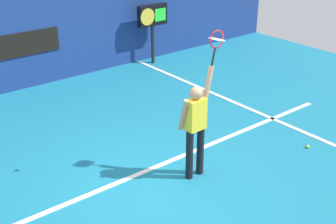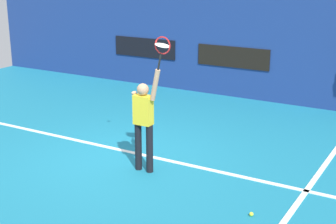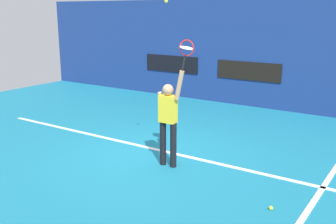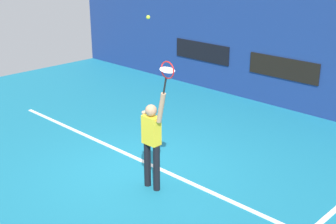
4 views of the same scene
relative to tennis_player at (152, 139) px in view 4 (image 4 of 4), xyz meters
The scene contains 8 objects.
ground_plane 1.27m from the tennis_player, 159.93° to the left, with size 18.00×18.00×0.00m, color teal.
back_wall 6.04m from the tennis_player, 96.90° to the left, with size 18.00×0.20×3.47m, color navy.
sponsor_banner_center 5.88m from the tennis_player, 97.04° to the left, with size 2.20×0.03×0.60m, color black.
sponsor_banner_portside 6.92m from the tennis_player, 122.54° to the left, with size 2.20×0.03×0.60m, color black.
court_baseline 1.39m from the tennis_player, 138.67° to the left, with size 10.00×0.10×0.01m, color white.
tennis_player is the anchor object (origin of this frame).
tennis_racket 1.43m from the tennis_player, ahead, with size 0.37×0.27×0.63m.
tennis_ball 2.24m from the tennis_player, behind, with size 0.07×0.07×0.07m, color #CCE033.
Camera 4 is at (6.33, -5.59, 4.35)m, focal length 48.37 mm.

